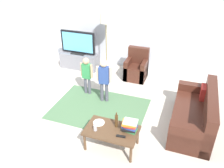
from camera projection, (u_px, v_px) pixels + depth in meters
The scene contains 16 objects.
ground at pixel (103, 122), 5.25m from camera, with size 7.80×7.80×0.00m, color beige.
wall_back at pixel (139, 26), 7.01m from camera, with size 6.00×0.12×2.70m, color silver.
area_rug at pixel (99, 108), 5.68m from camera, with size 2.20×1.60×0.01m, color #4C724C.
tv_stand at pixel (80, 61), 7.50m from camera, with size 1.20×0.44×0.50m.
tv at pixel (78, 43), 7.18m from camera, with size 1.10×0.28×0.71m.
couch at pixel (196, 116), 4.97m from camera, with size 0.80×1.80×0.86m.
armchair at pixel (137, 69), 6.89m from camera, with size 0.60×0.60×0.90m.
floor_lamp at pixel (106, 21), 6.72m from camera, with size 0.36×0.36×1.78m.
child_near_tv at pixel (87, 73), 5.98m from camera, with size 0.34×0.16×1.02m.
child_center at pixel (104, 77), 5.64m from camera, with size 0.37×0.18×1.13m.
coffee_table at pixel (112, 132), 4.43m from camera, with size 1.00×0.60×0.42m.
book_stack at pixel (130, 126), 4.33m from camera, with size 0.29×0.24×0.21m.
bottle at pixel (116, 121), 4.42m from camera, with size 0.06×0.06×0.32m.
tv_remote at pixel (121, 136), 4.23m from camera, with size 0.17×0.05×0.02m, color black.
soda_can at pixel (95, 128), 4.36m from camera, with size 0.07×0.07×0.12m, color silver.
plate at pixel (99, 123), 4.57m from camera, with size 0.22×0.22×0.02m.
Camera 1 is at (1.59, -3.80, 3.37)m, focal length 37.87 mm.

